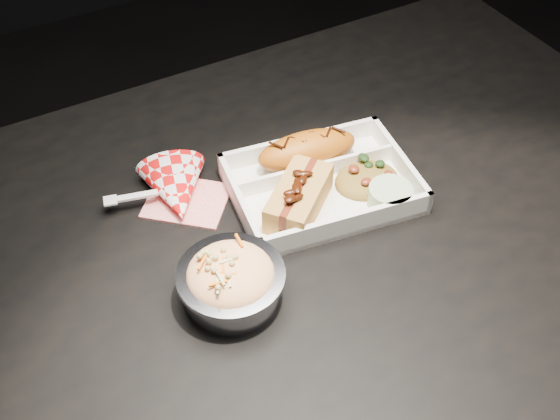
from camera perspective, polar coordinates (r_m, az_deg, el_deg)
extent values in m
cube|color=black|center=(0.97, 2.05, -1.30)|extent=(1.20, 0.80, 0.03)
cylinder|color=black|center=(1.68, 11.99, 4.28)|extent=(0.05, 0.05, 0.72)
cube|color=silver|center=(0.99, 3.40, 1.54)|extent=(0.27, 0.21, 0.01)
cube|color=silver|center=(1.04, 1.60, 5.23)|extent=(0.25, 0.04, 0.04)
cube|color=silver|center=(0.93, 5.49, -1.26)|extent=(0.25, 0.04, 0.04)
cube|color=silver|center=(0.95, -3.28, 0.43)|extent=(0.03, 0.18, 0.04)
cube|color=silver|center=(1.03, 9.69, 3.76)|extent=(0.03, 0.18, 0.04)
cube|color=silver|center=(1.00, 2.88, 3.02)|extent=(0.23, 0.04, 0.03)
ellipsoid|color=#AF5A11|center=(1.01, 2.22, 4.89)|extent=(0.16, 0.08, 0.05)
cube|color=#BD8840|center=(0.94, 2.51, 0.72)|extent=(0.11, 0.10, 0.04)
cube|color=#BD8840|center=(0.95, 0.58, 1.25)|extent=(0.11, 0.10, 0.04)
cylinder|color=maroon|center=(0.94, 1.55, 1.37)|extent=(0.11, 0.10, 0.03)
ellipsoid|color=olive|center=(0.99, 7.13, 2.89)|extent=(0.10, 0.09, 0.03)
cylinder|color=#A8C494|center=(0.97, 8.92, 1.09)|extent=(0.06, 0.06, 0.03)
cylinder|color=silver|center=(0.86, -3.97, -6.20)|extent=(0.12, 0.12, 0.04)
cylinder|color=silver|center=(0.84, -4.04, -5.27)|extent=(0.13, 0.13, 0.01)
ellipsoid|color=beige|center=(0.84, -4.04, -5.27)|extent=(0.11, 0.11, 0.04)
cube|color=red|center=(0.99, -7.58, 0.74)|extent=(0.14, 0.14, 0.00)
cone|color=red|center=(0.98, -8.43, 1.55)|extent=(0.12, 0.13, 0.10)
cube|color=white|center=(0.98, -11.61, 1.11)|extent=(0.06, 0.02, 0.00)
cube|color=white|center=(0.98, -13.62, 0.74)|extent=(0.02, 0.02, 0.00)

